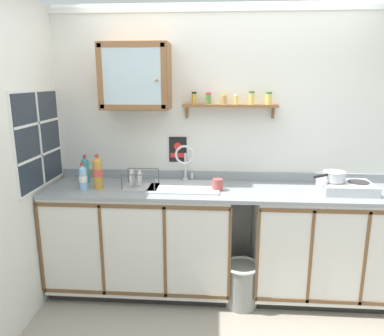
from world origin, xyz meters
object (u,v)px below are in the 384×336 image
object	(u,v)px
wall_cabinet	(135,77)
trash_bin	(241,283)
mug	(218,184)
warning_sign	(178,150)
bottle_water_blue_2	(83,178)
saucepan	(334,176)
sink	(184,188)
bottle_juice_amber_1	(98,173)
bottle_detergent_teal_0	(85,170)
dish_rack	(140,184)
hot_plate_stove	(347,187)

from	to	relation	value
wall_cabinet	trash_bin	bearing A→B (deg)	-20.53
mug	warning_sign	size ratio (longest dim) A/B	0.55
bottle_water_blue_2	trash_bin	size ratio (longest dim) A/B	0.61
saucepan	trash_bin	world-z (taller)	saucepan
trash_bin	bottle_water_blue_2	bearing A→B (deg)	176.36
sink	bottle_juice_amber_1	size ratio (longest dim) A/B	2.05
sink	bottle_detergent_teal_0	xyz separation A→B (m)	(-0.89, 0.07, 0.13)
saucepan	mug	world-z (taller)	saucepan
wall_cabinet	dish_rack	bearing A→B (deg)	-76.18
bottle_juice_amber_1	dish_rack	world-z (taller)	bottle_juice_amber_1
hot_plate_stove	mug	distance (m)	1.05
bottle_juice_amber_1	mug	distance (m)	1.01
saucepan	dish_rack	distance (m)	1.61
bottle_juice_amber_1	bottle_water_blue_2	world-z (taller)	bottle_juice_amber_1
bottle_detergent_teal_0	mug	xyz separation A→B (m)	(1.17, -0.14, -0.06)
dish_rack	mug	size ratio (longest dim) A/B	2.33
saucepan	trash_bin	xyz separation A→B (m)	(-0.73, -0.19, -0.90)
bottle_water_blue_2	dish_rack	bearing A→B (deg)	10.44
sink	hot_plate_stove	xyz separation A→B (m)	(1.33, -0.05, 0.05)
bottle_detergent_teal_0	dish_rack	bearing A→B (deg)	-14.23
bottle_detergent_teal_0	dish_rack	world-z (taller)	bottle_detergent_teal_0
bottle_water_blue_2	wall_cabinet	world-z (taller)	wall_cabinet
warning_sign	trash_bin	xyz separation A→B (m)	(0.58, -0.48, -1.04)
hot_plate_stove	bottle_juice_amber_1	size ratio (longest dim) A/B	1.42
bottle_juice_amber_1	dish_rack	size ratio (longest dim) A/B	0.99
saucepan	bottle_detergent_teal_0	distance (m)	2.12
bottle_juice_amber_1	saucepan	bearing A→B (deg)	1.80
wall_cabinet	warning_sign	distance (m)	0.74
sink	trash_bin	xyz separation A→B (m)	(0.50, -0.23, -0.75)
hot_plate_stove	trash_bin	size ratio (longest dim) A/B	1.09
saucepan	wall_cabinet	world-z (taller)	wall_cabinet
wall_cabinet	warning_sign	xyz separation A→B (m)	(0.34, 0.13, -0.64)
hot_plate_stove	bottle_detergent_teal_0	xyz separation A→B (m)	(-2.22, 0.13, 0.07)
bottle_juice_amber_1	warning_sign	distance (m)	0.74
bottle_detergent_teal_0	bottle_water_blue_2	world-z (taller)	bottle_detergent_teal_0
wall_cabinet	trash_bin	size ratio (longest dim) A/B	1.52
dish_rack	bottle_detergent_teal_0	bearing A→B (deg)	165.77
saucepan	warning_sign	size ratio (longest dim) A/B	1.27
mug	warning_sign	distance (m)	0.54
bottle_water_blue_2	wall_cabinet	xyz separation A→B (m)	(0.41, 0.26, 0.82)
saucepan	bottle_water_blue_2	size ratio (longest dim) A/B	1.27
bottle_juice_amber_1	bottle_water_blue_2	distance (m)	0.13
sink	wall_cabinet	distance (m)	1.03
sink	bottle_water_blue_2	world-z (taller)	sink
bottle_water_blue_2	wall_cabinet	size ratio (longest dim) A/B	0.40
dish_rack	warning_sign	bearing A→B (deg)	46.22
bottle_detergent_teal_0	bottle_juice_amber_1	distance (m)	0.24
saucepan	bottle_juice_amber_1	world-z (taller)	bottle_juice_amber_1
hot_plate_stove	saucepan	distance (m)	0.14
sink	mug	xyz separation A→B (m)	(0.28, -0.07, 0.06)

